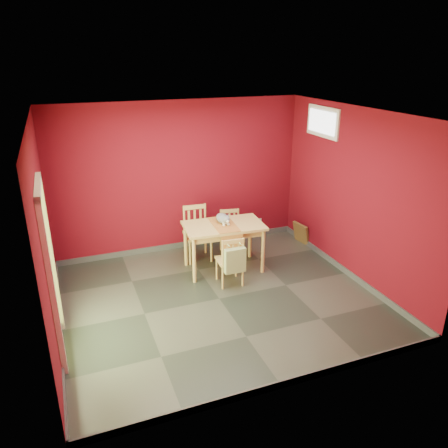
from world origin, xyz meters
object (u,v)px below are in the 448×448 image
object	(u,v)px
dining_table	(224,230)
tote_bag	(235,260)
chair_far_left	(197,232)
cat	(223,217)
chair_near	(230,260)
chair_far_right	(231,232)
picture_frame	(301,233)

from	to	relation	value
dining_table	tote_bag	size ratio (longest dim) A/B	2.94
dining_table	chair_far_left	size ratio (longest dim) A/B	1.41
dining_table	tote_bag	world-z (taller)	dining_table
dining_table	cat	size ratio (longest dim) A/B	3.29
chair_far_left	cat	size ratio (longest dim) A/B	2.33
chair_near	tote_bag	bearing A→B (deg)	-92.43
dining_table	cat	distance (m)	0.22
tote_bag	cat	bearing A→B (deg)	82.08
chair_near	tote_bag	size ratio (longest dim) A/B	1.79
chair_far_right	chair_near	xyz separation A→B (m)	(-0.44, -1.08, 0.01)
dining_table	cat	world-z (taller)	cat
dining_table	picture_frame	xyz separation A→B (m)	(1.77, 0.48, -0.51)
chair_far_left	chair_far_right	bearing A→B (deg)	-1.32
dining_table	chair_far_right	size ratio (longest dim) A/B	1.68
chair_far_left	cat	xyz separation A→B (m)	(0.30, -0.49, 0.42)
chair_far_right	cat	xyz separation A→B (m)	(-0.33, -0.47, 0.50)
dining_table	picture_frame	size ratio (longest dim) A/B	3.28
dining_table	chair_far_left	world-z (taller)	chair_far_left
chair_far_left	picture_frame	size ratio (longest dim) A/B	2.32
chair_far_right	cat	bearing A→B (deg)	-125.04
chair_far_left	picture_frame	world-z (taller)	chair_far_left
chair_near	dining_table	bearing A→B (deg)	80.34
chair_near	picture_frame	distance (m)	2.12
chair_near	chair_far_right	bearing A→B (deg)	68.03
picture_frame	chair_far_right	bearing A→B (deg)	176.56
dining_table	chair_near	distance (m)	0.60
chair_far_right	picture_frame	world-z (taller)	chair_far_right
dining_table	chair_near	size ratio (longest dim) A/B	1.64
cat	chair_near	bearing A→B (deg)	-119.08
dining_table	cat	xyz separation A→B (m)	(0.02, 0.09, 0.20)
tote_bag	chair_far_left	bearing A→B (deg)	98.00
chair_near	tote_bag	distance (m)	0.22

